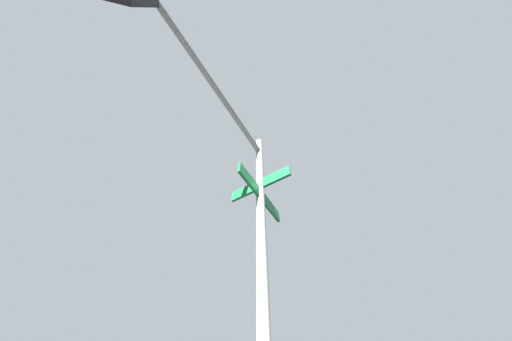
% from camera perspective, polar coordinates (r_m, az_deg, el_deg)
% --- Properties ---
extents(traffic_signal_near, '(2.44, 2.60, 5.03)m').
position_cam_1_polar(traffic_signal_near, '(2.81, -12.94, 12.94)').
color(traffic_signal_near, slate).
rests_on(traffic_signal_near, ground_plane).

